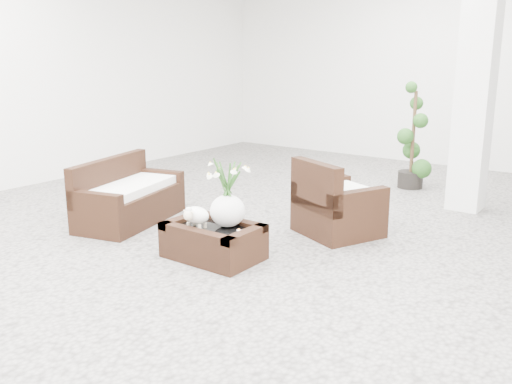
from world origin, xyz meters
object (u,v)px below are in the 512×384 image
Objects in this scene: armchair at (339,197)px; topiary at (413,137)px; coffee_table at (213,243)px; loveseat at (130,191)px.

armchair is 2.61m from topiary.
topiary is (0.43, 3.97, 0.60)m from coffee_table.
topiary reaches higher than coffee_table.
topiary reaches higher than armchair.
coffee_table is 0.59× the size of topiary.
coffee_table is at bearing 90.21° from armchair.
loveseat is 0.92× the size of topiary.
coffee_table is at bearing -116.31° from loveseat.
loveseat is (-2.19, -1.05, -0.04)m from armchair.
loveseat is (-1.57, 0.34, 0.22)m from coffee_table.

